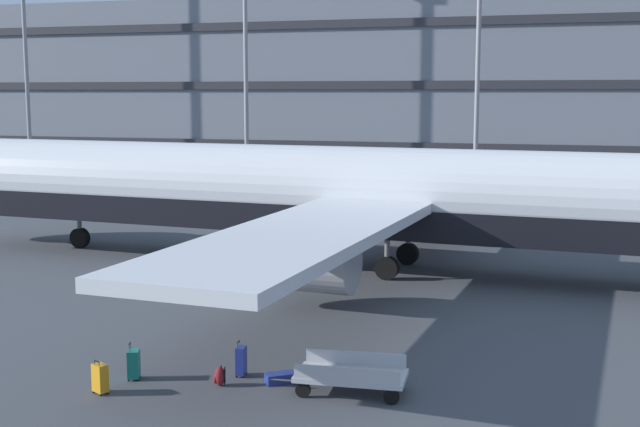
{
  "coord_description": "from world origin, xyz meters",
  "views": [
    {
      "loc": [
        7.81,
        -32.94,
        7.05
      ],
      "look_at": [
        -0.3,
        -5.64,
        3.0
      ],
      "focal_mm": 47.59,
      "sensor_mm": 36.0,
      "label": 1
    }
  ],
  "objects": [
    {
      "name": "airliner",
      "position": [
        0.33,
        -0.25,
        2.95
      ],
      "size": [
        42.06,
        34.14,
        10.37
      ],
      "color": "silver",
      "rests_on": "ground_plane"
    },
    {
      "name": "suitcase_purple",
      "position": [
        -2.4,
        -14.82,
        0.4
      ],
      "size": [
        0.39,
        0.45,
        0.93
      ],
      "color": "#147266",
      "rests_on": "ground_plane"
    },
    {
      "name": "suitcase_laid_flat",
      "position": [
        1.18,
        -14.04,
        0.12
      ],
      "size": [
        0.8,
        0.73,
        0.25
      ],
      "color": "navy",
      "rests_on": "ground_plane"
    },
    {
      "name": "baggage_cart",
      "position": [
        3.01,
        -14.22,
        0.43
      ],
      "size": [
        3.34,
        1.48,
        0.82
      ],
      "color": "#B7B7BC",
      "rests_on": "ground_plane"
    },
    {
      "name": "light_mast_center_left",
      "position": [
        0.7,
        33.16,
        12.12
      ],
      "size": [
        1.8,
        0.5,
        20.88
      ],
      "color": "gray",
      "rests_on": "ground_plane"
    },
    {
      "name": "light_mast_far_left",
      "position": [
        -39.25,
        33.16,
        13.23
      ],
      "size": [
        1.8,
        0.5,
        23.05
      ],
      "color": "gray",
      "rests_on": "ground_plane"
    },
    {
      "name": "light_mast_left",
      "position": [
        -18.22,
        33.16,
        12.55
      ],
      "size": [
        1.8,
        0.5,
        21.73
      ],
      "color": "gray",
      "rests_on": "ground_plane"
    },
    {
      "name": "terminal_structure",
      "position": [
        0.0,
        48.4,
        7.74
      ],
      "size": [
        142.79,
        20.73,
        15.48
      ],
      "color": "slate",
      "rests_on": "ground_plane"
    },
    {
      "name": "suitcase_navy",
      "position": [
        -2.66,
        -15.96,
        0.38
      ],
      "size": [
        0.45,
        0.39,
        0.82
      ],
      "color": "orange",
      "rests_on": "ground_plane"
    },
    {
      "name": "ground_plane",
      "position": [
        0.0,
        0.0,
        0.0
      ],
      "size": [
        600.0,
        600.0,
        0.0
      ],
      "primitive_type": "plane",
      "color": "#424449"
    },
    {
      "name": "suitcase_large",
      "position": [
        0.07,
        -13.83,
        0.4
      ],
      "size": [
        0.25,
        0.39,
        0.89
      ],
      "color": "navy",
      "rests_on": "ground_plane"
    },
    {
      "name": "backpack_orange",
      "position": [
        -0.17,
        -14.66,
        0.23
      ],
      "size": [
        0.36,
        0.37,
        0.53
      ],
      "color": "maroon",
      "rests_on": "ground_plane"
    }
  ]
}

